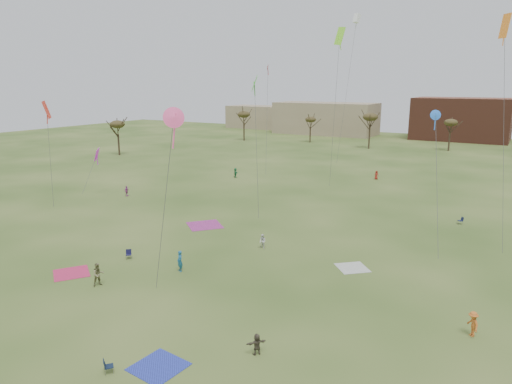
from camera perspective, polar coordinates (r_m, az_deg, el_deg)
The scene contains 21 objects.
ground at distance 39.17m, azimuth -9.19°, elevation -11.36°, with size 260.00×260.00×0.00m, color #2A4916.
flyer_near_right at distance 41.76m, azimuth -9.32°, elevation -8.37°, with size 0.69×0.45×1.88m, color #1F6391.
spectator_fore_b at distance 40.59m, azimuth -18.77°, elevation -9.55°, with size 0.94×0.73×1.92m, color olive.
spectator_fore_c at distance 29.78m, azimuth 0.10°, elevation -18.16°, with size 1.26×0.40×1.36m, color brown.
flyer_mid_b at distance 34.55m, azimuth 25.03°, elevation -14.45°, with size 1.11×0.64×1.72m, color #CA6625.
spectator_mid_d at distance 70.55m, azimuth -15.58°, elevation 0.12°, with size 0.91×0.38×1.55m, color #AB479B.
spectator_mid_e at distance 46.78m, azimuth 0.82°, elevation -6.07°, with size 0.71×0.55×1.45m, color silver.
flyer_far_a at distance 81.59m, azimuth -2.54°, elevation 2.38°, with size 1.56×0.50×1.68m, color #28794A.
flyer_far_b at distance 82.56m, azimuth 14.54°, elevation 2.02°, with size 0.73×0.47×1.49m, color maroon.
blanket_red at distance 44.20m, azimuth -21.70°, elevation -9.24°, with size 2.88×2.88×0.03m, color #D1295B.
blanket_blue at distance 29.58m, azimuth -11.85°, elevation -20.25°, with size 2.78×2.78×0.03m, color #2A3AB8.
blanket_cream at distance 43.14m, azimuth 11.72°, elevation -9.10°, with size 2.56×2.56×0.03m, color silver.
blanket_plum at distance 54.65m, azimuth -6.31°, elevation -4.08°, with size 3.73×3.73×0.03m, color #A63387.
camp_chair_left at distance 45.85m, azimuth -15.34°, elevation -7.59°, with size 0.74×0.74×0.87m.
camp_chair_center at distance 29.64m, azimuth -17.61°, elevation -19.97°, with size 0.73×0.74×0.87m.
camp_chair_right at distance 59.72m, azimuth 23.76°, elevation -3.39°, with size 0.73×0.72×0.87m.
kites_aloft at distance 72.78m, azimuth 10.26°, elevation 17.22°, with size 60.86×66.35×27.91m.
tree_line at distance 109.73m, azimuth 17.04°, elevation 7.90°, with size 117.44×49.32×8.91m.
building_tan at distance 153.95m, azimuth 8.53°, elevation 8.92°, with size 32.00×14.00×10.00m, color #937F60.
building_brick at distance 148.55m, azimuth 23.86°, elevation 8.19°, with size 26.00×16.00×12.00m, color brown.
building_tan_west at distance 173.65m, azimuth 0.11°, elevation 9.21°, with size 20.00×12.00×8.00m, color #937F60.
Camera 1 is at (23.23, -27.07, 16.19)m, focal length 32.63 mm.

